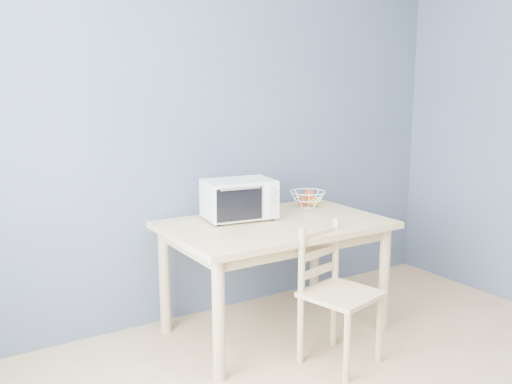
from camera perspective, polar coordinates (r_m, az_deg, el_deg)
room at (r=2.23m, az=22.95°, el=1.32°), size 4.01×4.51×2.61m
dining_table at (r=3.70m, az=1.91°, el=-4.52°), size 1.40×0.90×0.75m
toaster_oven at (r=3.70m, az=-1.95°, el=-0.70°), size 0.48×0.37×0.26m
fruit_basket at (r=4.10m, az=5.17°, el=-0.64°), size 0.30×0.30×0.13m
dining_chair at (r=3.42m, az=7.97°, el=-10.23°), size 0.46×0.46×0.82m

